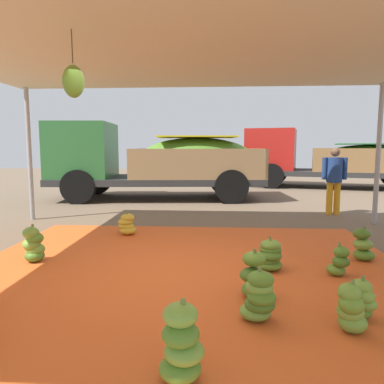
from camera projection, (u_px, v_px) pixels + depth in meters
ground_plane at (198, 224)px, 7.87m from camera, size 40.00×40.00×0.00m
tarp_orange at (186, 271)px, 4.90m from camera, size 6.00×5.41×0.01m
tent_canopy at (185, 42)px, 4.46m from camera, size 8.00×7.00×3.01m
banana_bunch_0 at (34, 245)px, 5.27m from camera, size 0.38×0.36×0.54m
banana_bunch_1 at (339, 262)px, 4.68m from camera, size 0.35×0.35×0.44m
banana_bunch_2 at (363, 246)px, 5.34m from camera, size 0.36×0.36×0.51m
banana_bunch_3 at (127, 225)px, 6.92m from camera, size 0.42×0.39×0.44m
banana_bunch_5 at (351, 309)px, 3.25m from camera, size 0.34×0.34×0.48m
banana_bunch_6 at (254, 276)px, 4.02m from camera, size 0.37×0.36×0.54m
banana_bunch_7 at (362, 300)px, 3.52m from camera, size 0.33×0.33×0.42m
banana_bunch_8 at (259, 297)px, 3.47m from camera, size 0.45×0.45×0.53m
banana_bunch_9 at (270, 256)px, 4.93m from camera, size 0.45×0.45×0.45m
banana_bunch_11 at (181, 345)px, 2.57m from camera, size 0.41×0.40×0.60m
cargo_truck_main at (152, 160)px, 11.72m from camera, size 6.75×2.95×2.40m
cargo_truck_far at (327, 158)px, 15.00m from camera, size 7.40×4.01×2.40m
worker_0 at (334, 176)px, 8.93m from camera, size 0.60×0.37×1.64m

